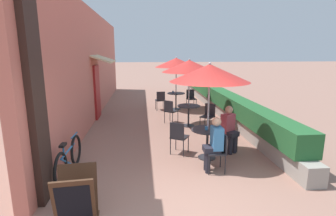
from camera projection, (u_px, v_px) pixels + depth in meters
The scene contains 22 objects.
ground_plane at pixel (180, 210), 4.44m from camera, with size 120.00×120.00×0.00m, color #936B5B.
cafe_facade_wall at pixel (94, 65), 10.77m from camera, with size 0.98×14.71×4.20m.
planter_hedge at pixel (218, 99), 11.64m from camera, with size 0.60×13.71×1.01m.
patio_table_near at pixel (207, 137), 6.50m from camera, with size 0.81×0.81×0.75m.
patio_umbrella_near at pixel (210, 73), 6.16m from camera, with size 1.91×1.91×2.39m.
cafe_chair_near_left at pixel (226, 132), 6.99m from camera, with size 0.55×0.55×0.87m.
seated_patron_near_left at pixel (229, 127), 6.87m from camera, with size 0.48×0.51×1.25m.
cafe_chair_near_right at pixel (178, 135), 6.74m from camera, with size 0.55×0.55×0.87m.
cafe_chair_near_back at pixel (219, 149), 5.79m from camera, with size 0.40×0.40×0.87m.
seated_patron_near_back at pixel (214, 142), 5.74m from camera, with size 0.40×0.34×1.25m.
coffee_cup_near at pixel (206, 128), 6.39m from camera, with size 0.07×0.07×0.09m.
patio_table_mid at pixel (189, 111), 9.31m from camera, with size 0.81×0.81×0.75m.
patio_umbrella_mid at pixel (189, 66), 8.98m from camera, with size 1.91×1.91×2.39m.
cafe_chair_mid_left at pixel (208, 114), 8.97m from camera, with size 0.56×0.56×0.87m.
cafe_chair_mid_right at pixel (170, 110), 9.68m from camera, with size 0.56×0.56×0.87m.
patio_table_far at pixel (176, 97), 12.04m from camera, with size 0.81×0.81×0.75m.
patio_umbrella_far at pixel (176, 63), 11.70m from camera, with size 1.91×1.91×2.39m.
cafe_chair_far_left at pixel (191, 97), 12.28m from camera, with size 0.45×0.45×0.87m.
cafe_chair_far_right at pixel (160, 99), 11.81m from camera, with size 0.45×0.45×0.87m.
coffee_cup_far at pixel (173, 92), 12.09m from camera, with size 0.07×0.07×0.09m.
bicycle_leaning at pixel (69, 158), 5.65m from camera, with size 0.12×1.80×0.81m.
menu_board at pixel (76, 198), 4.03m from camera, with size 0.66×0.68×0.87m.
Camera 1 is at (-0.58, -3.93, 2.64)m, focal length 28.00 mm.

